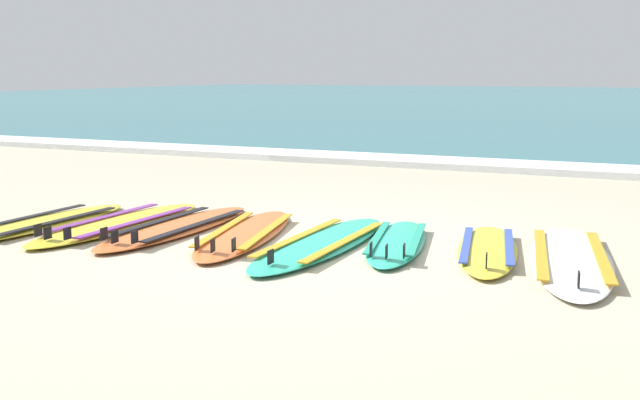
{
  "coord_description": "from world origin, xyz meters",
  "views": [
    {
      "loc": [
        2.8,
        -6.12,
        1.54
      ],
      "look_at": [
        -0.39,
        0.88,
        0.25
      ],
      "focal_mm": 43.42,
      "sensor_mm": 36.0,
      "label": 1
    }
  ],
  "objects_px": {
    "surfboard_4": "(322,243)",
    "surfboard_2": "(177,227)",
    "surfboard_1": "(120,223)",
    "surfboard_0": "(43,223)",
    "surfboard_6": "(488,249)",
    "surfboard_7": "(570,259)",
    "surfboard_5": "(397,242)",
    "surfboard_3": "(246,233)"
  },
  "relations": [
    {
      "from": "surfboard_2",
      "to": "surfboard_3",
      "type": "bearing_deg",
      "value": 1.02
    },
    {
      "from": "surfboard_4",
      "to": "surfboard_5",
      "type": "relative_size",
      "value": 1.24
    },
    {
      "from": "surfboard_3",
      "to": "surfboard_5",
      "type": "xyz_separation_m",
      "value": [
        1.41,
        0.23,
        0.0
      ]
    },
    {
      "from": "surfboard_0",
      "to": "surfboard_2",
      "type": "distance_m",
      "value": 1.4
    },
    {
      "from": "surfboard_5",
      "to": "surfboard_3",
      "type": "bearing_deg",
      "value": -170.54
    },
    {
      "from": "surfboard_0",
      "to": "surfboard_4",
      "type": "distance_m",
      "value": 2.94
    },
    {
      "from": "surfboard_6",
      "to": "surfboard_7",
      "type": "relative_size",
      "value": 0.78
    },
    {
      "from": "surfboard_3",
      "to": "surfboard_4",
      "type": "xyz_separation_m",
      "value": [
        0.82,
        -0.07,
        -0.0
      ]
    },
    {
      "from": "surfboard_3",
      "to": "surfboard_1",
      "type": "bearing_deg",
      "value": -175.8
    },
    {
      "from": "surfboard_0",
      "to": "surfboard_4",
      "type": "relative_size",
      "value": 0.93
    },
    {
      "from": "surfboard_7",
      "to": "surfboard_0",
      "type": "bearing_deg",
      "value": -172.71
    },
    {
      "from": "surfboard_2",
      "to": "surfboard_5",
      "type": "xyz_separation_m",
      "value": [
        2.17,
        0.25,
        0.0
      ]
    },
    {
      "from": "surfboard_0",
      "to": "surfboard_2",
      "type": "relative_size",
      "value": 0.96
    },
    {
      "from": "surfboard_6",
      "to": "surfboard_4",
      "type": "bearing_deg",
      "value": -165.37
    },
    {
      "from": "surfboard_0",
      "to": "surfboard_6",
      "type": "relative_size",
      "value": 1.13
    },
    {
      "from": "surfboard_2",
      "to": "surfboard_5",
      "type": "relative_size",
      "value": 1.21
    },
    {
      "from": "surfboard_3",
      "to": "surfboard_2",
      "type": "bearing_deg",
      "value": -178.98
    },
    {
      "from": "surfboard_3",
      "to": "surfboard_4",
      "type": "distance_m",
      "value": 0.82
    },
    {
      "from": "surfboard_1",
      "to": "surfboard_6",
      "type": "bearing_deg",
      "value": 6.25
    },
    {
      "from": "surfboard_0",
      "to": "surfboard_5",
      "type": "xyz_separation_m",
      "value": [
        3.51,
        0.63,
        0.0
      ]
    },
    {
      "from": "surfboard_3",
      "to": "surfboard_7",
      "type": "distance_m",
      "value": 2.9
    },
    {
      "from": "surfboard_0",
      "to": "surfboard_3",
      "type": "distance_m",
      "value": 2.14
    },
    {
      "from": "surfboard_1",
      "to": "surfboard_4",
      "type": "height_order",
      "value": "same"
    },
    {
      "from": "surfboard_7",
      "to": "surfboard_1",
      "type": "bearing_deg",
      "value": -175.4
    },
    {
      "from": "surfboard_5",
      "to": "surfboard_6",
      "type": "height_order",
      "value": "same"
    },
    {
      "from": "surfboard_2",
      "to": "surfboard_7",
      "type": "relative_size",
      "value": 0.92
    },
    {
      "from": "surfboard_0",
      "to": "surfboard_3",
      "type": "relative_size",
      "value": 0.96
    },
    {
      "from": "surfboard_2",
      "to": "surfboard_6",
      "type": "bearing_deg",
      "value": 5.88
    },
    {
      "from": "surfboard_6",
      "to": "surfboard_5",
      "type": "bearing_deg",
      "value": -175.92
    },
    {
      "from": "surfboard_1",
      "to": "surfboard_3",
      "type": "xyz_separation_m",
      "value": [
        1.39,
        0.1,
        0.0
      ]
    },
    {
      "from": "surfboard_2",
      "to": "surfboard_4",
      "type": "xyz_separation_m",
      "value": [
        1.57,
        -0.06,
        -0.0
      ]
    },
    {
      "from": "surfboard_5",
      "to": "surfboard_6",
      "type": "distance_m",
      "value": 0.8
    },
    {
      "from": "surfboard_3",
      "to": "surfboard_5",
      "type": "bearing_deg",
      "value": 9.46
    },
    {
      "from": "surfboard_0",
      "to": "surfboard_2",
      "type": "xyz_separation_m",
      "value": [
        1.35,
        0.38,
        0.0
      ]
    },
    {
      "from": "surfboard_0",
      "to": "surfboard_6",
      "type": "distance_m",
      "value": 4.36
    },
    {
      "from": "surfboard_1",
      "to": "surfboard_5",
      "type": "height_order",
      "value": "same"
    },
    {
      "from": "surfboard_4",
      "to": "surfboard_2",
      "type": "bearing_deg",
      "value": 177.91
    },
    {
      "from": "surfboard_4",
      "to": "surfboard_5",
      "type": "distance_m",
      "value": 0.67
    },
    {
      "from": "surfboard_2",
      "to": "surfboard_3",
      "type": "distance_m",
      "value": 0.76
    },
    {
      "from": "surfboard_1",
      "to": "surfboard_7",
      "type": "relative_size",
      "value": 0.95
    },
    {
      "from": "surfboard_3",
      "to": "surfboard_6",
      "type": "height_order",
      "value": "same"
    },
    {
      "from": "surfboard_2",
      "to": "surfboard_0",
      "type": "bearing_deg",
      "value": -164.09
    }
  ]
}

